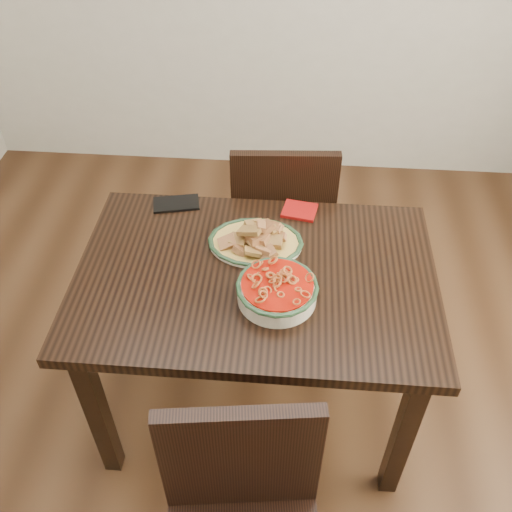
# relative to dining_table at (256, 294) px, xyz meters

# --- Properties ---
(floor) EXTENTS (3.50, 3.50, 0.00)m
(floor) POSITION_rel_dining_table_xyz_m (-0.04, 0.01, -0.65)
(floor) COLOR #351F11
(floor) RESTS_ON ground
(dining_table) EXTENTS (1.18, 0.79, 0.75)m
(dining_table) POSITION_rel_dining_table_xyz_m (0.00, 0.00, 0.00)
(dining_table) COLOR black
(dining_table) RESTS_ON ground
(chair_far) EXTENTS (0.45, 0.45, 0.89)m
(chair_far) POSITION_rel_dining_table_xyz_m (0.07, 0.61, -0.15)
(chair_far) COLOR black
(chair_far) RESTS_ON ground
(fish_plate) EXTENTS (0.32, 0.25, 0.11)m
(fish_plate) POSITION_rel_dining_table_xyz_m (-0.01, 0.14, 0.15)
(fish_plate) COLOR beige
(fish_plate) RESTS_ON dining_table
(noodle_bowl) EXTENTS (0.26, 0.26, 0.08)m
(noodle_bowl) POSITION_rel_dining_table_xyz_m (0.08, -0.10, 0.14)
(noodle_bowl) COLOR beige
(noodle_bowl) RESTS_ON dining_table
(smartphone) EXTENTS (0.18, 0.12, 0.01)m
(smartphone) POSITION_rel_dining_table_xyz_m (-0.32, 0.34, 0.11)
(smartphone) COLOR black
(smartphone) RESTS_ON dining_table
(napkin) EXTENTS (0.14, 0.12, 0.01)m
(napkin) POSITION_rel_dining_table_xyz_m (0.14, 0.33, 0.11)
(napkin) COLOR #990D0B
(napkin) RESTS_ON dining_table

